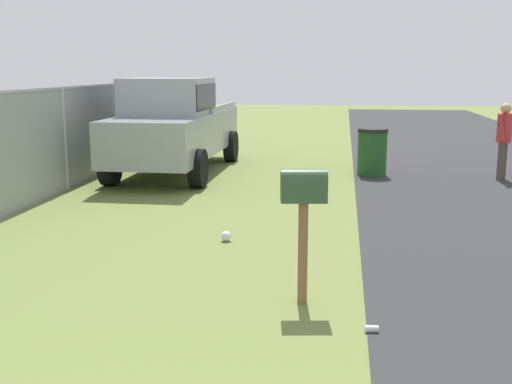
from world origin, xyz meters
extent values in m
cube|color=brown|center=(5.67, -0.82, 0.51)|extent=(0.09, 0.09, 1.03)
cube|color=#334C33|center=(5.67, -0.82, 1.14)|extent=(0.26, 0.47, 0.22)
cylinder|color=#334C33|center=(5.67, -0.82, 1.25)|extent=(0.26, 0.47, 0.20)
cube|color=red|center=(5.78, -0.82, 1.20)|extent=(0.02, 0.04, 0.18)
cube|color=#93999E|center=(13.28, 2.49, 0.88)|extent=(5.39, 1.81, 0.90)
cube|color=#93999E|center=(12.64, 2.49, 1.71)|extent=(1.84, 1.65, 0.76)
cube|color=black|center=(12.64, 2.49, 1.71)|extent=(1.78, 1.69, 0.53)
cube|color=#93999E|center=(14.47, 1.66, 1.39)|extent=(2.80, 0.09, 0.12)
cube|color=#93999E|center=(14.47, 3.31, 1.39)|extent=(2.80, 0.09, 0.12)
cylinder|color=black|center=(11.50, 1.60, 0.38)|extent=(0.76, 0.26, 0.76)
cylinder|color=black|center=(11.51, 3.39, 0.38)|extent=(0.76, 0.26, 0.76)
cylinder|color=black|center=(15.06, 1.59, 0.38)|extent=(0.76, 0.26, 0.76)
cylinder|color=black|center=(15.06, 3.38, 0.38)|extent=(0.76, 0.26, 0.76)
cylinder|color=#1E4C1E|center=(13.45, -1.81, 0.47)|extent=(0.62, 0.62, 0.94)
cylinder|color=black|center=(13.45, -1.81, 0.98)|extent=(0.65, 0.65, 0.08)
cylinder|color=#4C4238|center=(13.26, -4.49, 0.40)|extent=(0.14, 0.14, 0.79)
cylinder|color=#4C4238|center=(13.14, -4.42, 0.40)|extent=(0.14, 0.14, 0.79)
cylinder|color=#B23333|center=(13.20, -4.46, 1.09)|extent=(0.30, 0.30, 0.59)
sphere|color=tan|center=(13.20, -4.46, 1.49)|extent=(0.21, 0.21, 0.21)
cylinder|color=#B23333|center=(13.37, -4.56, 1.12)|extent=(0.09, 0.17, 0.54)
cylinder|color=#B23333|center=(13.03, -4.35, 1.12)|extent=(0.09, 0.17, 0.54)
cylinder|color=#9EA3A8|center=(10.97, 4.05, 0.98)|extent=(0.07, 0.07, 1.96)
cylinder|color=#9EA3A8|center=(13.50, 4.05, 0.98)|extent=(0.07, 0.07, 1.96)
cylinder|color=#9EA3A8|center=(16.03, 4.05, 0.98)|extent=(0.07, 0.07, 1.96)
cylinder|color=#9EA3A8|center=(18.56, 4.05, 0.98)|extent=(0.07, 0.07, 1.96)
cube|color=#9EA3A8|center=(9.71, 4.05, 1.93)|extent=(17.71, 0.04, 0.04)
cube|color=gray|center=(9.71, 4.05, 0.98)|extent=(17.71, 0.01, 1.96)
sphere|color=silver|center=(7.78, 0.35, 0.07)|extent=(0.14, 0.14, 0.14)
cylinder|color=silver|center=(5.03, -1.47, 0.03)|extent=(0.07, 0.12, 0.07)
camera|label=1|loc=(-0.25, -1.18, 2.29)|focal=44.00mm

